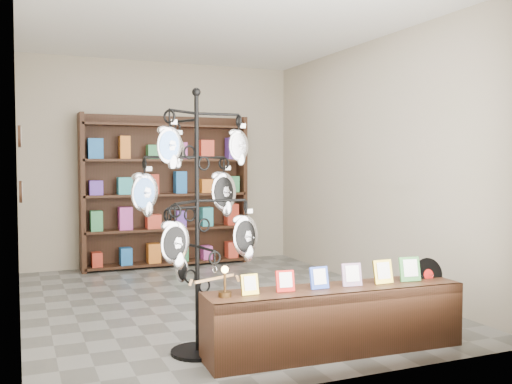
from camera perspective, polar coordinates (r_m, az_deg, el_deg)
ground at (r=6.39m, az=-3.91°, el=-10.78°), size 5.00×5.00×0.00m
room_envelope at (r=6.21m, az=-3.97°, el=6.03°), size 5.00×5.00×5.00m
display_tree at (r=4.49m, az=-5.92°, el=-0.94°), size 1.12×1.12×2.10m
front_shelf at (r=4.71m, az=7.94°, el=-12.50°), size 2.15×0.54×0.75m
back_shelving at (r=8.42m, az=-9.01°, el=-0.39°), size 2.42×0.36×2.20m
wall_clocks at (r=6.67m, az=-22.54°, el=2.59°), size 0.03×0.24×0.84m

